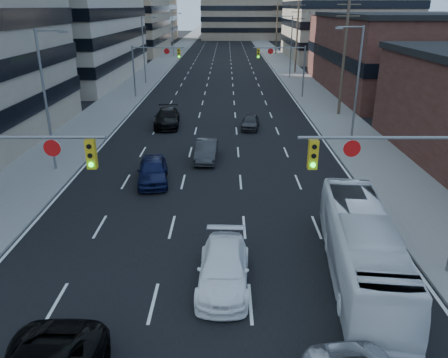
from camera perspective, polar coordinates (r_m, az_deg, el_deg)
road_surface at (r=137.68m, az=-0.08°, el=17.39°), size 18.00×300.00×0.02m
sidewalk_left at (r=138.23m, az=-5.08°, el=17.35°), size 5.00×300.00×0.15m
sidewalk_right at (r=138.08m, az=4.92°, el=17.35°), size 5.00×300.00×0.15m
office_left_far at (r=110.17m, az=-13.59°, el=19.92°), size 20.00×30.00×16.00m
storefront_right_mid at (r=62.05m, az=22.95°, el=14.71°), size 20.00×30.00×9.00m
office_right_far at (r=98.35m, az=15.34°, el=19.05°), size 22.00×28.00×14.00m
bg_block_left at (r=150.11m, az=-11.59°, el=21.15°), size 24.00×24.00×20.00m
bg_block_right at (r=140.84m, az=13.85°, el=19.34°), size 22.00×22.00×12.00m
signal_near_left at (r=18.40m, az=-26.70°, el=0.48°), size 6.59×0.33×6.00m
signal_near_right at (r=17.66m, az=22.08°, el=0.41°), size 6.59×0.33×6.00m
signal_far_left at (r=53.32m, az=-9.28°, el=14.98°), size 6.09×0.33×6.00m
signal_far_right at (r=53.07m, az=7.92°, el=15.02°), size 6.09×0.33×6.00m
utility_pole_block at (r=44.97m, az=15.41°, el=15.21°), size 2.20×0.28×11.00m
utility_pole_midblock at (r=74.30m, az=9.51°, el=17.92°), size 2.20×0.28×11.00m
utility_pole_distant at (r=104.01m, az=6.92°, el=19.04°), size 2.20×0.28×11.00m
streetlight_left_near at (r=29.97m, az=-22.08°, el=10.11°), size 2.03×0.22×9.00m
streetlight_left_mid at (r=63.52m, az=-10.33°, el=16.63°), size 2.03×0.22×9.00m
streetlight_left_far at (r=98.08m, az=-6.62°, el=18.48°), size 2.03×0.22×9.00m
streetlight_right_near at (r=34.05m, az=16.77°, el=11.98°), size 2.03×0.22×9.00m
streetlight_right_far at (r=68.16m, az=8.64°, el=17.05°), size 2.03×0.22×9.00m
white_van at (r=17.42m, az=-0.05°, el=-11.58°), size 2.16×4.92×1.41m
transit_bus at (r=18.36m, az=17.51°, el=-8.46°), size 3.30×9.86×2.69m
sedan_blue at (r=27.40m, az=-9.28°, el=1.12°), size 2.40×4.71×1.54m
sedan_grey_center at (r=31.08m, az=-2.30°, el=3.72°), size 1.63×4.24×1.38m
sedan_black_far at (r=40.47m, az=-7.44°, el=7.94°), size 2.54×5.49×1.55m
sedan_grey_right at (r=39.40m, az=3.46°, el=7.48°), size 1.96×3.86×1.26m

